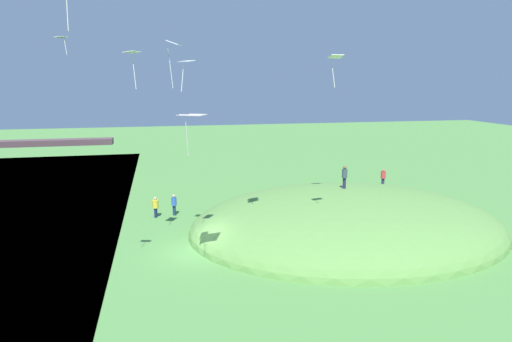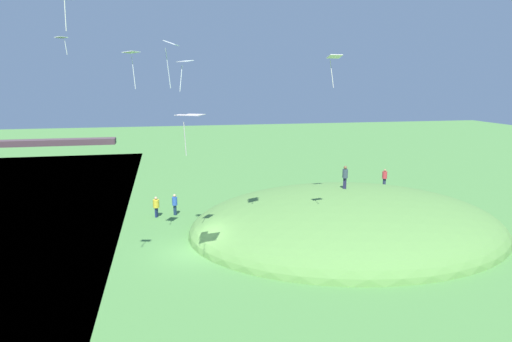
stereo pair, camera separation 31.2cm
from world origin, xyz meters
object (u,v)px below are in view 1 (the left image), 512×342
(person_watching_kites, at_px, (345,174))
(kite_6, at_px, (132,55))
(kite_10, at_px, (192,116))
(person_with_child, at_px, (155,205))
(kite_1, at_px, (335,59))
(kite_0, at_px, (173,47))
(person_walking_path, at_px, (174,202))
(person_near_shore, at_px, (383,176))
(kite_8, at_px, (186,63))
(kite_9, at_px, (61,38))

(person_watching_kites, distance_m, kite_6, 16.80)
(person_watching_kites, relative_size, kite_10, 0.89)
(person_with_child, bearing_deg, person_watching_kites, -78.62)
(person_with_child, xyz_separation_m, kite_1, (9.25, -12.37, 10.37))
(kite_0, bearing_deg, kite_10, 60.00)
(person_watching_kites, distance_m, person_walking_path, 13.23)
(kite_6, bearing_deg, person_near_shore, 24.92)
(kite_10, bearing_deg, kite_8, 92.55)
(kite_6, bearing_deg, kite_9, 145.24)
(person_with_child, height_order, person_walking_path, person_walking_path)
(person_walking_path, bearing_deg, kite_0, -50.07)
(person_walking_path, relative_size, kite_6, 0.85)
(person_walking_path, relative_size, kite_1, 1.05)
(person_with_child, relative_size, kite_1, 1.01)
(person_near_shore, distance_m, kite_9, 27.05)
(kite_1, height_order, kite_6, kite_6)
(person_watching_kites, bearing_deg, kite_0, -92.76)
(person_near_shore, height_order, kite_0, kite_0)
(kite_1, xyz_separation_m, kite_8, (-7.30, 1.15, -0.21))
(person_watching_kites, distance_m, kite_9, 20.32)
(person_near_shore, distance_m, kite_1, 18.97)
(kite_1, bearing_deg, person_watching_kites, 61.97)
(kite_6, relative_size, kite_10, 1.05)
(kite_9, bearing_deg, kite_6, -34.76)
(kite_1, relative_size, kite_8, 1.07)
(person_walking_path, distance_m, person_near_shore, 18.03)
(person_near_shore, relative_size, kite_1, 0.99)
(kite_10, bearing_deg, person_near_shore, 38.75)
(person_watching_kites, distance_m, kite_8, 15.35)
(person_near_shore, xyz_separation_m, kite_8, (-17.44, -12.04, 8.90))
(person_watching_kites, relative_size, person_near_shore, 1.05)
(kite_6, height_order, kite_8, kite_6)
(kite_6, relative_size, kite_9, 1.97)
(kite_9, bearing_deg, person_watching_kites, 4.26)
(person_with_child, relative_size, person_walking_path, 0.97)
(kite_10, bearing_deg, kite_6, 120.70)
(kite_9, height_order, kite_10, kite_9)
(person_walking_path, height_order, kite_9, kite_9)
(person_watching_kites, distance_m, kite_0, 17.74)
(kite_1, bearing_deg, kite_9, 154.59)
(person_watching_kites, relative_size, kite_0, 0.87)
(person_near_shore, bearing_deg, kite_6, -163.57)
(person_with_child, bearing_deg, kite_9, 170.32)
(kite_6, bearing_deg, kite_10, -59.30)
(person_near_shore, bearing_deg, person_with_child, 173.91)
(person_watching_kites, height_order, kite_0, kite_0)
(person_near_shore, bearing_deg, kite_10, -149.74)
(person_walking_path, xyz_separation_m, person_near_shore, (17.98, 0.54, 1.20))
(kite_8, bearing_deg, person_watching_kites, 30.59)
(person_walking_path, distance_m, kite_8, 15.32)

